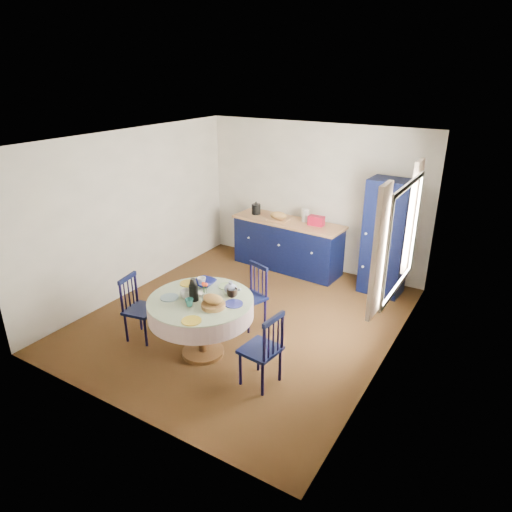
{
  "coord_description": "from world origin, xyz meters",
  "views": [
    {
      "loc": [
        3.08,
        -4.76,
        3.3
      ],
      "look_at": [
        0.08,
        0.2,
        0.91
      ],
      "focal_mm": 32.0,
      "sensor_mm": 36.0,
      "label": 1
    }
  ],
  "objects_px": {
    "chair_left": "(139,308)",
    "mug_c": "(232,293)",
    "mug_d": "(202,281)",
    "cobalt_bowl": "(205,283)",
    "kitchen_counter": "(287,244)",
    "mug_b": "(189,302)",
    "pantry_cabinet": "(386,238)",
    "chair_right": "(263,349)",
    "dining_table": "(202,308)",
    "chair_far": "(251,295)",
    "mug_a": "(186,294)"
  },
  "relations": [
    {
      "from": "pantry_cabinet",
      "to": "mug_c",
      "type": "relative_size",
      "value": 13.55
    },
    {
      "from": "chair_far",
      "to": "chair_right",
      "type": "height_order",
      "value": "chair_right"
    },
    {
      "from": "dining_table",
      "to": "chair_far",
      "type": "height_order",
      "value": "dining_table"
    },
    {
      "from": "chair_far",
      "to": "mug_d",
      "type": "xyz_separation_m",
      "value": [
        -0.35,
        -0.62,
        0.38
      ]
    },
    {
      "from": "chair_right",
      "to": "mug_c",
      "type": "xyz_separation_m",
      "value": [
        -0.65,
        0.37,
        0.36
      ]
    },
    {
      "from": "cobalt_bowl",
      "to": "mug_a",
      "type": "bearing_deg",
      "value": -86.78
    },
    {
      "from": "mug_b",
      "to": "mug_d",
      "type": "height_order",
      "value": "mug_d"
    },
    {
      "from": "pantry_cabinet",
      "to": "mug_b",
      "type": "relative_size",
      "value": 18.54
    },
    {
      "from": "kitchen_counter",
      "to": "pantry_cabinet",
      "type": "relative_size",
      "value": 1.11
    },
    {
      "from": "mug_a",
      "to": "mug_b",
      "type": "bearing_deg",
      "value": -39.78
    },
    {
      "from": "mug_b",
      "to": "cobalt_bowl",
      "type": "height_order",
      "value": "mug_b"
    },
    {
      "from": "mug_b",
      "to": "chair_left",
      "type": "bearing_deg",
      "value": 174.94
    },
    {
      "from": "mug_c",
      "to": "cobalt_bowl",
      "type": "bearing_deg",
      "value": 170.54
    },
    {
      "from": "kitchen_counter",
      "to": "pantry_cabinet",
      "type": "distance_m",
      "value": 1.76
    },
    {
      "from": "pantry_cabinet",
      "to": "chair_left",
      "type": "xyz_separation_m",
      "value": [
        -2.3,
        -2.96,
        -0.47
      ]
    },
    {
      "from": "mug_a",
      "to": "mug_d",
      "type": "distance_m",
      "value": 0.38
    },
    {
      "from": "chair_left",
      "to": "mug_c",
      "type": "bearing_deg",
      "value": -83.22
    },
    {
      "from": "cobalt_bowl",
      "to": "dining_table",
      "type": "bearing_deg",
      "value": -59.34
    },
    {
      "from": "chair_right",
      "to": "cobalt_bowl",
      "type": "distance_m",
      "value": 1.25
    },
    {
      "from": "chair_right",
      "to": "mug_c",
      "type": "distance_m",
      "value": 0.82
    },
    {
      "from": "dining_table",
      "to": "chair_left",
      "type": "height_order",
      "value": "dining_table"
    },
    {
      "from": "mug_d",
      "to": "dining_table",
      "type": "bearing_deg",
      "value": -53.72
    },
    {
      "from": "chair_right",
      "to": "mug_c",
      "type": "relative_size",
      "value": 6.78
    },
    {
      "from": "mug_c",
      "to": "pantry_cabinet",
      "type": "bearing_deg",
      "value": 67.4
    },
    {
      "from": "chair_right",
      "to": "mug_a",
      "type": "distance_m",
      "value": 1.16
    },
    {
      "from": "mug_d",
      "to": "cobalt_bowl",
      "type": "xyz_separation_m",
      "value": [
        0.03,
        0.02,
        -0.02
      ]
    },
    {
      "from": "kitchen_counter",
      "to": "cobalt_bowl",
      "type": "height_order",
      "value": "kitchen_counter"
    },
    {
      "from": "dining_table",
      "to": "kitchen_counter",
      "type": "bearing_deg",
      "value": 96.78
    },
    {
      "from": "mug_d",
      "to": "pantry_cabinet",
      "type": "bearing_deg",
      "value": 57.9
    },
    {
      "from": "mug_a",
      "to": "cobalt_bowl",
      "type": "distance_m",
      "value": 0.4
    },
    {
      "from": "pantry_cabinet",
      "to": "mug_d",
      "type": "relative_size",
      "value": 16.3
    },
    {
      "from": "kitchen_counter",
      "to": "mug_d",
      "type": "distance_m",
      "value": 2.61
    },
    {
      "from": "dining_table",
      "to": "mug_d",
      "type": "relative_size",
      "value": 11.37
    },
    {
      "from": "mug_a",
      "to": "mug_d",
      "type": "xyz_separation_m",
      "value": [
        -0.06,
        0.38,
        -0.0
      ]
    },
    {
      "from": "pantry_cabinet",
      "to": "mug_b",
      "type": "xyz_separation_m",
      "value": [
        -1.37,
        -3.04,
        -0.1
      ]
    },
    {
      "from": "chair_left",
      "to": "mug_c",
      "type": "height_order",
      "value": "mug_c"
    },
    {
      "from": "pantry_cabinet",
      "to": "mug_b",
      "type": "bearing_deg",
      "value": -111.46
    },
    {
      "from": "mug_a",
      "to": "mug_d",
      "type": "relative_size",
      "value": 1.22
    },
    {
      "from": "kitchen_counter",
      "to": "cobalt_bowl",
      "type": "relative_size",
      "value": 7.28
    },
    {
      "from": "kitchen_counter",
      "to": "mug_b",
      "type": "height_order",
      "value": "kitchen_counter"
    },
    {
      "from": "pantry_cabinet",
      "to": "chair_right",
      "type": "xyz_separation_m",
      "value": [
        -0.43,
        -2.96,
        -0.45
      ]
    },
    {
      "from": "pantry_cabinet",
      "to": "chair_right",
      "type": "relative_size",
      "value": 2.0
    },
    {
      "from": "kitchen_counter",
      "to": "pantry_cabinet",
      "type": "bearing_deg",
      "value": 1.92
    },
    {
      "from": "chair_left",
      "to": "cobalt_bowl",
      "type": "bearing_deg",
      "value": -69.19
    },
    {
      "from": "mug_d",
      "to": "chair_left",
      "type": "bearing_deg",
      "value": -149.05
    },
    {
      "from": "mug_b",
      "to": "mug_c",
      "type": "distance_m",
      "value": 0.53
    },
    {
      "from": "dining_table",
      "to": "mug_b",
      "type": "relative_size",
      "value": 12.94
    },
    {
      "from": "chair_right",
      "to": "cobalt_bowl",
      "type": "height_order",
      "value": "chair_right"
    },
    {
      "from": "mug_a",
      "to": "mug_b",
      "type": "xyz_separation_m",
      "value": [
        0.16,
        -0.13,
        -0.01
      ]
    },
    {
      "from": "chair_right",
      "to": "dining_table",
      "type": "bearing_deg",
      "value": -90.95
    }
  ]
}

